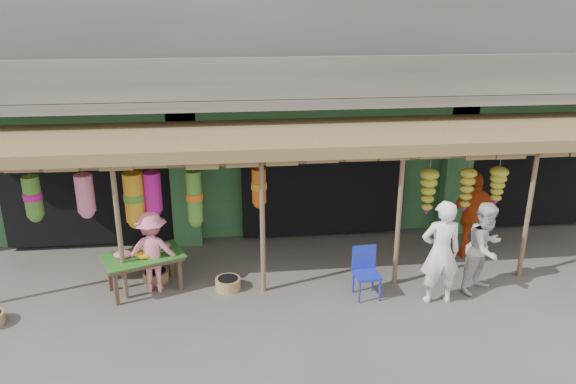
{
  "coord_description": "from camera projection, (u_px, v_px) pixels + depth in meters",
  "views": [
    {
      "loc": [
        -2.06,
        -9.41,
        5.28
      ],
      "look_at": [
        -0.91,
        1.0,
        1.5
      ],
      "focal_mm": 35.0,
      "sensor_mm": 36.0,
      "label": 1
    }
  ],
  "objects": [
    {
      "name": "building",
      "position": [
        307.0,
        70.0,
        14.21
      ],
      "size": [
        16.4,
        6.8,
        7.0
      ],
      "color": "gray",
      "rests_on": "ground"
    },
    {
      "name": "person_shopper",
      "position": [
        153.0,
        252.0,
        10.22
      ],
      "size": [
        1.04,
        0.63,
        1.56
      ],
      "primitive_type": "imported",
      "rotation": [
        0.0,
        0.0,
        3.09
      ],
      "color": "pink",
      "rests_on": "ground"
    },
    {
      "name": "person_right",
      "position": [
        485.0,
        248.0,
        10.19
      ],
      "size": [
        1.06,
        1.01,
        1.73
      ],
      "primitive_type": "imported",
      "rotation": [
        0.0,
        0.0,
        0.57
      ],
      "color": "silver",
      "rests_on": "ground"
    },
    {
      "name": "person_front",
      "position": [
        441.0,
        253.0,
        9.78
      ],
      "size": [
        0.72,
        0.48,
        1.93
      ],
      "primitive_type": "imported",
      "rotation": [
        0.0,
        0.0,
        3.11
      ],
      "color": "white",
      "rests_on": "ground"
    },
    {
      "name": "basket_left",
      "position": [
        156.0,
        276.0,
        10.78
      ],
      "size": [
        0.64,
        0.64,
        0.21
      ],
      "primitive_type": "cylinder",
      "rotation": [
        0.0,
        0.0,
        0.37
      ],
      "color": "brown",
      "rests_on": "ground"
    },
    {
      "name": "blue_chair",
      "position": [
        366.0,
        269.0,
        10.15
      ],
      "size": [
        0.48,
        0.49,
        0.93
      ],
      "rotation": [
        0.0,
        0.0,
        0.08
      ],
      "color": "#1C2CB6",
      "rests_on": "ground"
    },
    {
      "name": "person_vendor",
      "position": [
        473.0,
        215.0,
        11.51
      ],
      "size": [
        1.09,
        0.49,
        1.84
      ],
      "primitive_type": "imported",
      "rotation": [
        0.0,
        0.0,
        3.18
      ],
      "color": "#C94313",
      "rests_on": "ground"
    },
    {
      "name": "flower_table",
      "position": [
        144.0,
        257.0,
        10.27
      ],
      "size": [
        1.6,
        1.28,
        0.84
      ],
      "rotation": [
        0.0,
        0.0,
        0.38
      ],
      "color": "#4E3828",
      "rests_on": "ground"
    },
    {
      "name": "ground",
      "position": [
        341.0,
        281.0,
        10.8
      ],
      "size": [
        80.0,
        80.0,
        0.0
      ],
      "primitive_type": "plane",
      "color": "#514C47",
      "rests_on": "ground"
    },
    {
      "name": "basket_right",
      "position": [
        228.0,
        284.0,
        10.48
      ],
      "size": [
        0.6,
        0.6,
        0.21
      ],
      "primitive_type": "cylinder",
      "rotation": [
        0.0,
        0.0,
        -0.34
      ],
      "color": "olive",
      "rests_on": "ground"
    },
    {
      "name": "awning",
      "position": [
        328.0,
        141.0,
        10.66
      ],
      "size": [
        14.0,
        2.7,
        2.79
      ],
      "color": "brown",
      "rests_on": "ground"
    }
  ]
}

